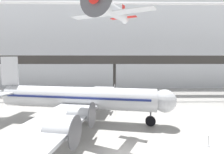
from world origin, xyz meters
TOP-DOWN VIEW (x-y plane):
  - ground_plane at (0.00, 0.00)m, footprint 260.00×260.00m
  - hangar_back_wall at (0.00, 39.99)m, footprint 140.00×3.00m
  - mezzanine_walkway at (0.00, 27.81)m, footprint 110.00×3.20m
  - ceiling_truss_beam at (0.00, 24.83)m, footprint 120.00×0.60m
  - airliner_silver_main at (-5.71, 8.63)m, footprint 26.28×30.22m
  - suspended_plane_silver_racer at (-1.03, 3.08)m, footprint 8.55×7.53m
  - stanchion_barrier at (8.39, 1.28)m, footprint 0.36×0.36m

SIDE VIEW (x-z plane):
  - ground_plane at x=0.00m, z-range 0.00..0.00m
  - stanchion_barrier at x=8.39m, z-range -0.21..0.87m
  - airliner_silver_main at x=-5.71m, z-range -1.22..7.79m
  - mezzanine_walkway at x=0.00m, z-range 3.22..12.95m
  - suspended_plane_silver_racer at x=-1.03m, z-range 9.00..17.79m
  - hangar_back_wall at x=0.00m, z-range 0.00..27.07m
  - ceiling_truss_beam at x=0.00m, z-range 20.90..21.50m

